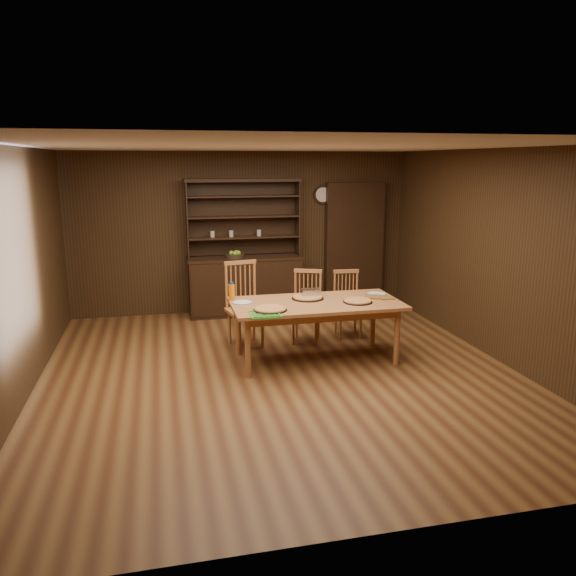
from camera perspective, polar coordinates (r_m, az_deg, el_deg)
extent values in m
plane|color=brown|center=(6.68, -0.71, -8.67)|extent=(6.00, 6.00, 0.00)
plane|color=white|center=(6.22, -0.78, 14.22)|extent=(6.00, 6.00, 0.00)
plane|color=#392512|center=(9.25, -4.69, 5.63)|extent=(5.50, 0.00, 5.50)
plane|color=#392512|center=(3.54, 9.64, -6.25)|extent=(5.50, 0.00, 5.50)
plane|color=#392512|center=(6.35, -25.78, 1.13)|extent=(0.00, 6.00, 6.00)
plane|color=#392512|center=(7.40, 20.58, 3.07)|extent=(0.00, 6.00, 6.00)
cube|color=black|center=(9.14, -4.36, 0.14)|extent=(1.80, 0.50, 0.90)
cube|color=black|center=(9.05, -4.41, 3.04)|extent=(1.84, 0.52, 0.04)
cube|color=black|center=(9.19, -4.70, 7.15)|extent=(1.80, 0.02, 1.20)
cube|color=black|center=(8.96, -10.24, 6.85)|extent=(0.02, 0.32, 1.20)
cube|color=black|center=(9.21, 0.97, 7.21)|extent=(0.02, 0.32, 1.20)
cube|color=black|center=(9.00, -4.63, 10.87)|extent=(1.84, 0.34, 0.05)
cylinder|color=#ADA092|center=(9.01, -7.69, 5.45)|extent=(0.07, 0.07, 0.10)
cylinder|color=#ADA092|center=(9.04, -5.79, 5.52)|extent=(0.07, 0.07, 0.10)
cube|color=black|center=(9.64, 6.70, 4.38)|extent=(1.00, 0.18, 2.10)
cylinder|color=black|center=(9.44, 3.52, 9.45)|extent=(0.30, 0.04, 0.30)
cylinder|color=beige|center=(9.42, 3.56, 9.44)|extent=(0.24, 0.01, 0.24)
cube|color=#AC723C|center=(6.92, 2.85, -1.58)|extent=(2.08, 1.04, 0.04)
cylinder|color=#AC723C|center=(6.47, -4.10, -6.10)|extent=(0.07, 0.07, 0.71)
cylinder|color=#AC723C|center=(7.21, -5.08, -4.11)|extent=(0.07, 0.07, 0.71)
cylinder|color=#AC723C|center=(6.97, 11.01, -4.91)|extent=(0.07, 0.07, 0.71)
cylinder|color=#AC723C|center=(7.66, 8.63, -3.19)|extent=(0.07, 0.07, 0.71)
cube|color=#A86739|center=(7.53, -4.34, -2.37)|extent=(0.54, 0.52, 0.04)
cylinder|color=#A86739|center=(7.40, -5.20, -4.69)|extent=(0.04, 0.04, 0.46)
cylinder|color=#A86739|center=(7.70, -5.97, -3.99)|extent=(0.04, 0.04, 0.46)
cylinder|color=#A86739|center=(7.51, -2.61, -4.38)|extent=(0.04, 0.04, 0.46)
cylinder|color=#A86739|center=(7.81, -3.47, -3.71)|extent=(0.04, 0.04, 0.46)
cube|color=#A86739|center=(7.57, -4.88, 2.60)|extent=(0.44, 0.11, 0.05)
cube|color=#A86739|center=(7.68, 1.85, -2.54)|extent=(0.52, 0.51, 0.04)
cylinder|color=#A86739|center=(7.62, 0.54, -4.36)|extent=(0.03, 0.03, 0.40)
cylinder|color=#A86739|center=(7.90, 0.87, -3.74)|extent=(0.03, 0.03, 0.40)
cylinder|color=#A86739|center=(7.58, 2.86, -4.46)|extent=(0.03, 0.03, 0.40)
cylinder|color=#A86739|center=(7.86, 3.11, -3.84)|extent=(0.03, 0.03, 0.40)
cube|color=#A86739|center=(7.71, 2.05, 1.75)|extent=(0.37, 0.18, 0.05)
cube|color=#A86739|center=(7.98, 6.14, -2.20)|extent=(0.41, 0.39, 0.04)
cylinder|color=#A86739|center=(7.87, 5.34, -3.95)|extent=(0.03, 0.03, 0.37)
cylinder|color=#A86739|center=(8.13, 4.85, -3.40)|extent=(0.03, 0.03, 0.37)
cylinder|color=#A86739|center=(7.95, 7.39, -3.83)|extent=(0.03, 0.03, 0.37)
cylinder|color=#A86739|center=(8.20, 6.84, -3.30)|extent=(0.03, 0.03, 0.37)
cube|color=#A86739|center=(8.01, 5.93, 1.70)|extent=(0.37, 0.06, 0.05)
cylinder|color=black|center=(6.51, -1.83, -2.25)|extent=(0.39, 0.39, 0.01)
cylinder|color=tan|center=(6.51, -1.83, -2.12)|extent=(0.36, 0.36, 0.02)
torus|color=#BF8A44|center=(6.51, -1.83, -2.12)|extent=(0.37, 0.37, 0.03)
cylinder|color=black|center=(6.94, 7.10, -1.41)|extent=(0.36, 0.36, 0.01)
cylinder|color=tan|center=(6.93, 7.10, -1.29)|extent=(0.33, 0.33, 0.02)
torus|color=#BF8A44|center=(6.93, 7.10, -1.29)|extent=(0.34, 0.34, 0.03)
cylinder|color=black|center=(7.07, 2.01, -1.05)|extent=(0.41, 0.41, 0.01)
cylinder|color=tan|center=(7.06, 2.01, -0.94)|extent=(0.37, 0.37, 0.02)
torus|color=#BF8A44|center=(7.06, 2.01, -0.94)|extent=(0.37, 0.37, 0.03)
cylinder|color=silver|center=(6.87, -4.66, -1.48)|extent=(0.24, 0.24, 0.01)
torus|color=#315693|center=(6.87, -4.66, -1.46)|extent=(0.24, 0.24, 0.01)
cylinder|color=silver|center=(7.37, 8.99, -0.60)|extent=(0.24, 0.24, 0.01)
torus|color=#315693|center=(7.37, 8.99, -0.58)|extent=(0.25, 0.25, 0.01)
cube|color=silver|center=(7.17, 2.32, -0.49)|extent=(0.25, 0.19, 0.10)
cylinder|color=orange|center=(7.01, -5.75, -0.43)|extent=(0.08, 0.08, 0.20)
cylinder|color=#132DA1|center=(6.98, -5.77, 0.49)|extent=(0.04, 0.04, 0.03)
cube|color=#AC131E|center=(7.19, 9.96, -0.98)|extent=(0.18, 0.18, 0.01)
cube|color=#AC131E|center=(7.21, 8.63, -0.88)|extent=(0.29, 0.29, 0.02)
cylinder|color=black|center=(8.97, -5.45, 3.26)|extent=(0.31, 0.31, 0.06)
sphere|color=#8CC835|center=(8.95, -5.77, 3.56)|extent=(0.08, 0.08, 0.08)
sphere|color=#8CC835|center=(8.99, -5.29, 3.61)|extent=(0.08, 0.08, 0.08)
sphere|color=#8CC835|center=(8.91, -5.41, 3.52)|extent=(0.08, 0.08, 0.08)
sphere|color=#8CC835|center=(8.95, -5.06, 3.57)|extent=(0.08, 0.08, 0.08)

